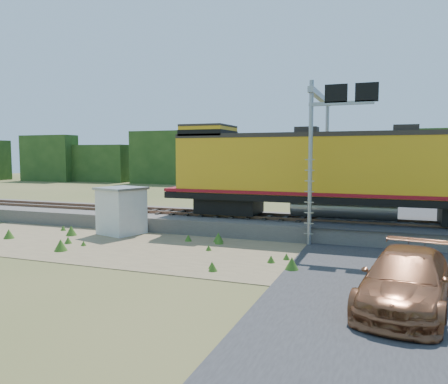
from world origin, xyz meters
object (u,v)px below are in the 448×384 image
at_px(shed, 122,210).
at_px(car, 406,280).
at_px(locomotive, 338,171).
at_px(signal_gantry, 326,126).

distance_m(shed, car, 15.29).
bearing_deg(locomotive, shed, -163.07).
distance_m(shed, signal_gantry, 11.41).
distance_m(locomotive, shed, 11.46).
height_order(locomotive, signal_gantry, signal_gantry).
relative_size(locomotive, car, 3.52).
relative_size(shed, car, 0.49).
xyz_separation_m(locomotive, shed, (-10.77, -3.28, -2.11)).
bearing_deg(signal_gantry, locomotive, 51.01).
xyz_separation_m(shed, car, (13.71, -6.76, -0.48)).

